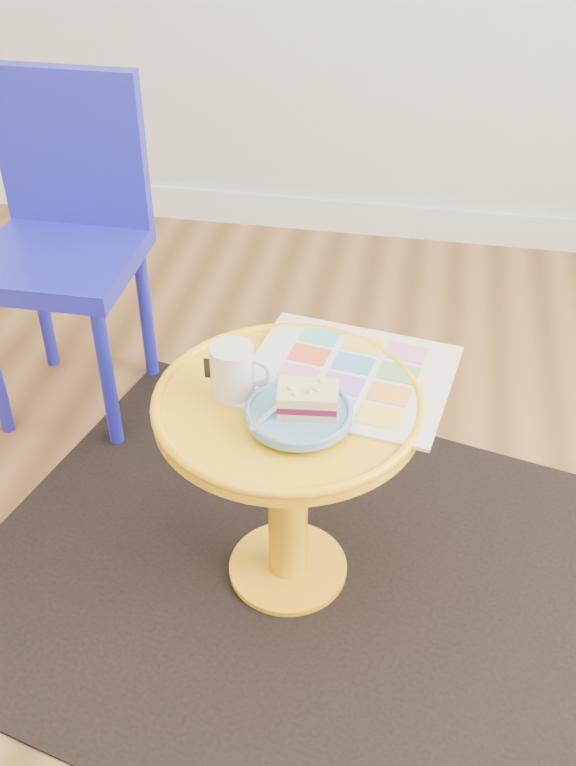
% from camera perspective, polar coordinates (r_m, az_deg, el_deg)
% --- Properties ---
extents(floor, '(4.00, 4.00, 0.00)m').
position_cam_1_polar(floor, '(1.74, -15.85, -20.15)').
color(floor, brown).
rests_on(floor, ground).
extents(rug, '(1.52, 1.37, 0.01)m').
position_cam_1_polar(rug, '(1.87, 0.00, -12.41)').
color(rug, black).
rests_on(rug, ground).
extents(side_table, '(0.49, 0.49, 0.47)m').
position_cam_1_polar(side_table, '(1.63, 0.00, -4.81)').
color(side_table, '#F2AB14').
rests_on(side_table, ground).
extents(chair, '(0.37, 0.37, 0.84)m').
position_cam_1_polar(chair, '(2.17, -14.66, 9.98)').
color(chair, '#1A1DAC').
rests_on(chair, ground).
extents(newspaper, '(0.42, 0.38, 0.01)m').
position_cam_1_polar(newspaper, '(1.61, 4.04, 0.52)').
color(newspaper, silver).
rests_on(newspaper, side_table).
extents(mug, '(0.11, 0.08, 0.10)m').
position_cam_1_polar(mug, '(1.53, -3.66, 0.87)').
color(mug, silver).
rests_on(mug, side_table).
extents(plate, '(0.19, 0.19, 0.02)m').
position_cam_1_polar(plate, '(1.49, 0.72, -2.08)').
color(plate, '#5389B0').
rests_on(plate, newspaper).
extents(cake_slice, '(0.11, 0.08, 0.05)m').
position_cam_1_polar(cake_slice, '(1.47, 1.34, -1.09)').
color(cake_slice, '#D3BC8C').
rests_on(cake_slice, plate).
extents(fork, '(0.07, 0.14, 0.00)m').
position_cam_1_polar(fork, '(1.49, -0.64, -1.53)').
color(fork, silver).
rests_on(fork, plate).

